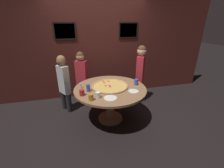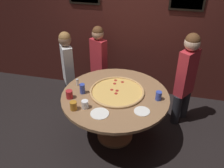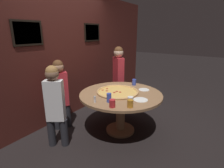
{
  "view_description": "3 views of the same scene",
  "coord_description": "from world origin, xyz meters",
  "px_view_note": "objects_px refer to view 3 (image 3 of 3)",
  "views": [
    {
      "loc": [
        -0.63,
        -2.65,
        1.97
      ],
      "look_at": [
        0.06,
        0.09,
        0.78
      ],
      "focal_mm": 24.0,
      "sensor_mm": 36.0,
      "label": 1
    },
    {
      "loc": [
        0.57,
        -2.64,
        2.65
      ],
      "look_at": [
        -0.05,
        0.01,
        0.9
      ],
      "focal_mm": 40.0,
      "sensor_mm": 36.0,
      "label": 2
    },
    {
      "loc": [
        -2.47,
        -1.47,
        1.78
      ],
      "look_at": [
        -0.1,
        0.12,
        0.91
      ],
      "focal_mm": 28.0,
      "sensor_mm": 36.0,
      "label": 3
    }
  ],
  "objects_px": {
    "drink_cup_front_edge": "(130,104)",
    "condiment_shaker": "(95,99)",
    "dining_table": "(121,101)",
    "white_plate_beside_cup": "(144,90)",
    "drink_cup_far_left": "(109,98)",
    "drink_cup_far_right": "(130,100)",
    "giant_pizza": "(118,92)",
    "drink_cup_by_shaker": "(134,82)",
    "diner_far_left": "(55,102)",
    "diner_far_right": "(118,74)",
    "drink_cup_beside_pizza": "(112,103)",
    "white_plate_right_side": "(141,100)",
    "diner_centre_back": "(60,91)"
  },
  "relations": [
    {
      "from": "diner_far_right",
      "to": "diner_centre_back",
      "type": "bearing_deg",
      "value": -70.4
    },
    {
      "from": "drink_cup_by_shaker",
      "to": "diner_far_left",
      "type": "xyz_separation_m",
      "value": [
        -1.48,
        0.58,
        -0.06
      ]
    },
    {
      "from": "drink_cup_by_shaker",
      "to": "white_plate_right_side",
      "type": "relative_size",
      "value": 0.53
    },
    {
      "from": "drink_cup_front_edge",
      "to": "diner_centre_back",
      "type": "height_order",
      "value": "diner_centre_back"
    },
    {
      "from": "drink_cup_far_left",
      "to": "drink_cup_by_shaker",
      "type": "xyz_separation_m",
      "value": [
        1.0,
        0.08,
        -0.01
      ]
    },
    {
      "from": "diner_centre_back",
      "to": "drink_cup_front_edge",
      "type": "bearing_deg",
      "value": 120.41
    },
    {
      "from": "white_plate_beside_cup",
      "to": "diner_centre_back",
      "type": "distance_m",
      "value": 1.53
    },
    {
      "from": "drink_cup_beside_pizza",
      "to": "condiment_shaker",
      "type": "bearing_deg",
      "value": 90.61
    },
    {
      "from": "giant_pizza",
      "to": "diner_far_right",
      "type": "distance_m",
      "value": 1.06
    },
    {
      "from": "dining_table",
      "to": "diner_far_right",
      "type": "bearing_deg",
      "value": 33.98
    },
    {
      "from": "drink_cup_beside_pizza",
      "to": "condiment_shaker",
      "type": "relative_size",
      "value": 1.16
    },
    {
      "from": "dining_table",
      "to": "drink_cup_far_left",
      "type": "height_order",
      "value": "drink_cup_far_left"
    },
    {
      "from": "dining_table",
      "to": "diner_far_right",
      "type": "distance_m",
      "value": 1.13
    },
    {
      "from": "condiment_shaker",
      "to": "drink_cup_beside_pizza",
      "type": "bearing_deg",
      "value": -89.39
    },
    {
      "from": "diner_far_left",
      "to": "giant_pizza",
      "type": "bearing_deg",
      "value": -154.04
    },
    {
      "from": "drink_cup_beside_pizza",
      "to": "drink_cup_by_shaker",
      "type": "xyz_separation_m",
      "value": [
        1.13,
        0.23,
        0.0
      ]
    },
    {
      "from": "drink_cup_far_left",
      "to": "drink_cup_far_right",
      "type": "distance_m",
      "value": 0.33
    },
    {
      "from": "drink_cup_by_shaker",
      "to": "diner_centre_back",
      "type": "bearing_deg",
      "value": 138.3
    },
    {
      "from": "drink_cup_front_edge",
      "to": "white_plate_right_side",
      "type": "distance_m",
      "value": 0.34
    },
    {
      "from": "drink_cup_far_right",
      "to": "diner_centre_back",
      "type": "distance_m",
      "value": 1.35
    },
    {
      "from": "giant_pizza",
      "to": "diner_far_left",
      "type": "xyz_separation_m",
      "value": [
        -0.93,
        0.54,
        -0.01
      ]
    },
    {
      "from": "drink_cup_front_edge",
      "to": "condiment_shaker",
      "type": "bearing_deg",
      "value": 104.8
    },
    {
      "from": "dining_table",
      "to": "white_plate_beside_cup",
      "type": "distance_m",
      "value": 0.5
    },
    {
      "from": "drink_cup_far_right",
      "to": "white_plate_right_side",
      "type": "xyz_separation_m",
      "value": [
        0.21,
        -0.07,
        -0.05
      ]
    },
    {
      "from": "drink_cup_front_edge",
      "to": "dining_table",
      "type": "bearing_deg",
      "value": 43.89
    },
    {
      "from": "diner_centre_back",
      "to": "diner_far_right",
      "type": "bearing_deg",
      "value": -167.1
    },
    {
      "from": "giant_pizza",
      "to": "condiment_shaker",
      "type": "relative_size",
      "value": 7.66
    },
    {
      "from": "dining_table",
      "to": "diner_far_left",
      "type": "xyz_separation_m",
      "value": [
        -0.92,
        0.61,
        0.15
      ]
    },
    {
      "from": "drink_cup_far_right",
      "to": "diner_far_left",
      "type": "height_order",
      "value": "diner_far_left"
    },
    {
      "from": "giant_pizza",
      "to": "white_plate_beside_cup",
      "type": "relative_size",
      "value": 3.8
    },
    {
      "from": "white_plate_beside_cup",
      "to": "drink_cup_front_edge",
      "type": "bearing_deg",
      "value": -169.73
    },
    {
      "from": "white_plate_right_side",
      "to": "condiment_shaker",
      "type": "distance_m",
      "value": 0.72
    },
    {
      "from": "white_plate_beside_cup",
      "to": "drink_cup_beside_pizza",
      "type": "bearing_deg",
      "value": 176.1
    },
    {
      "from": "dining_table",
      "to": "giant_pizza",
      "type": "relative_size",
      "value": 1.93
    },
    {
      "from": "giant_pizza",
      "to": "condiment_shaker",
      "type": "distance_m",
      "value": 0.58
    },
    {
      "from": "drink_cup_beside_pizza",
      "to": "diner_centre_back",
      "type": "height_order",
      "value": "diner_centre_back"
    },
    {
      "from": "white_plate_right_side",
      "to": "diner_centre_back",
      "type": "xyz_separation_m",
      "value": [
        -0.41,
        1.4,
        -0.0
      ]
    },
    {
      "from": "dining_table",
      "to": "diner_far_left",
      "type": "bearing_deg",
      "value": 146.26
    },
    {
      "from": "drink_cup_by_shaker",
      "to": "drink_cup_front_edge",
      "type": "height_order",
      "value": "drink_cup_by_shaker"
    },
    {
      "from": "giant_pizza",
      "to": "drink_cup_by_shaker",
      "type": "bearing_deg",
      "value": -4.45
    },
    {
      "from": "drink_cup_front_edge",
      "to": "diner_centre_back",
      "type": "xyz_separation_m",
      "value": [
        -0.08,
        1.39,
        -0.06
      ]
    },
    {
      "from": "giant_pizza",
      "to": "drink_cup_front_edge",
      "type": "distance_m",
      "value": 0.65
    },
    {
      "from": "giant_pizza",
      "to": "drink_cup_far_left",
      "type": "height_order",
      "value": "drink_cup_far_left"
    },
    {
      "from": "condiment_shaker",
      "to": "diner_far_right",
      "type": "relative_size",
      "value": 0.07
    },
    {
      "from": "drink_cup_far_left",
      "to": "white_plate_right_side",
      "type": "relative_size",
      "value": 0.61
    },
    {
      "from": "drink_cup_far_right",
      "to": "white_plate_right_side",
      "type": "bearing_deg",
      "value": -19.64
    },
    {
      "from": "drink_cup_by_shaker",
      "to": "diner_far_right",
      "type": "distance_m",
      "value": 0.69
    },
    {
      "from": "giant_pizza",
      "to": "white_plate_beside_cup",
      "type": "bearing_deg",
      "value": -41.34
    },
    {
      "from": "drink_cup_by_shaker",
      "to": "diner_far_right",
      "type": "height_order",
      "value": "diner_far_right"
    },
    {
      "from": "white_plate_right_side",
      "to": "diner_far_right",
      "type": "height_order",
      "value": "diner_far_right"
    }
  ]
}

